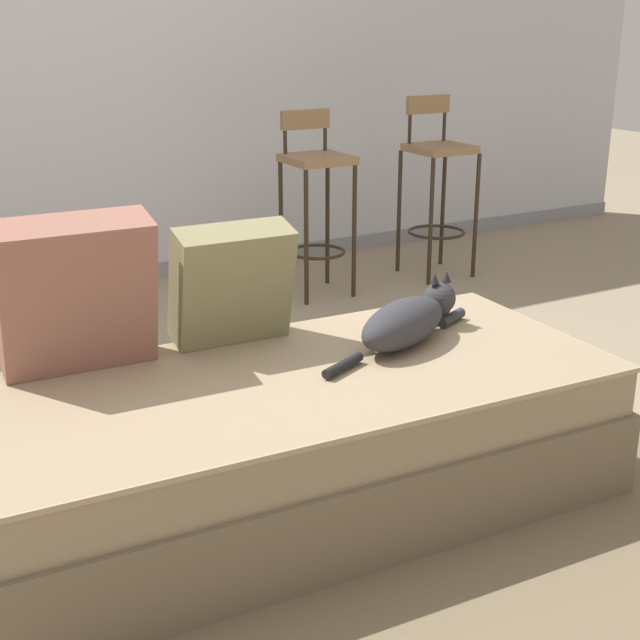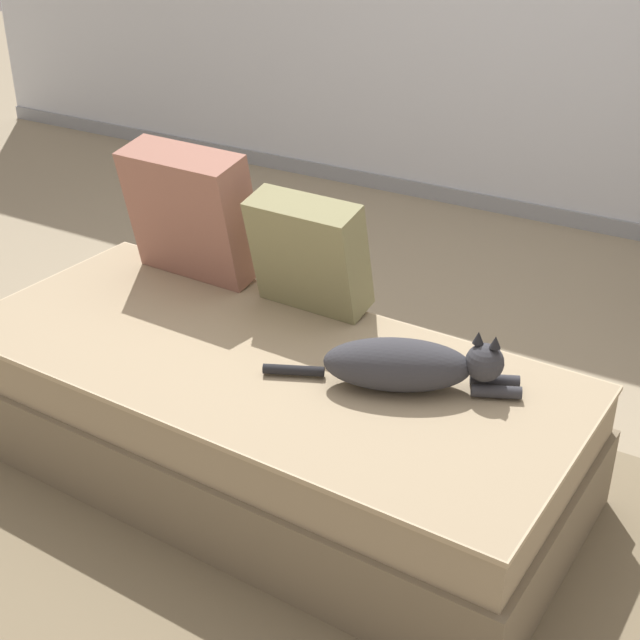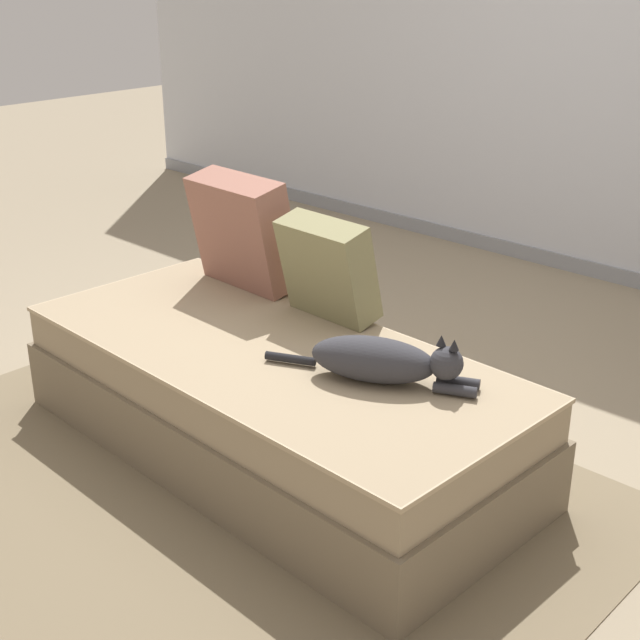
{
  "view_description": "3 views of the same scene",
  "coord_description": "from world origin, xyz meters",
  "px_view_note": "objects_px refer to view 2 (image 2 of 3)",
  "views": [
    {
      "loc": [
        -1.12,
        -2.59,
        1.46
      ],
      "look_at": [
        0.15,
        -0.3,
        0.55
      ],
      "focal_mm": 50.0,
      "sensor_mm": 36.0,
      "label": 1
    },
    {
      "loc": [
        1.36,
        -2.31,
        1.8
      ],
      "look_at": [
        0.15,
        -0.3,
        0.55
      ],
      "focal_mm": 50.0,
      "sensor_mm": 36.0,
      "label": 2
    },
    {
      "loc": [
        2.12,
        -2.39,
        1.76
      ],
      "look_at": [
        0.15,
        -0.3,
        0.55
      ],
      "focal_mm": 50.0,
      "sensor_mm": 36.0,
      "label": 3
    }
  ],
  "objects_px": {
    "throw_pillow_middle": "(309,254)",
    "cat": "(408,365)",
    "couch": "(263,414)",
    "throw_pillow_corner": "(191,213)"
  },
  "relations": [
    {
      "from": "couch",
      "to": "cat",
      "type": "relative_size",
      "value": 2.83
    },
    {
      "from": "couch",
      "to": "throw_pillow_middle",
      "type": "relative_size",
      "value": 5.03
    },
    {
      "from": "throw_pillow_middle",
      "to": "cat",
      "type": "relative_size",
      "value": 0.56
    },
    {
      "from": "cat",
      "to": "throw_pillow_middle",
      "type": "bearing_deg",
      "value": 150.96
    },
    {
      "from": "couch",
      "to": "throw_pillow_middle",
      "type": "height_order",
      "value": "throw_pillow_middle"
    },
    {
      "from": "throw_pillow_middle",
      "to": "cat",
      "type": "xyz_separation_m",
      "value": [
        0.5,
        -0.28,
        -0.13
      ]
    },
    {
      "from": "couch",
      "to": "throw_pillow_middle",
      "type": "xyz_separation_m",
      "value": [
        -0.04,
        0.34,
        0.41
      ]
    },
    {
      "from": "throw_pillow_middle",
      "to": "cat",
      "type": "bearing_deg",
      "value": -29.04
    },
    {
      "from": "throw_pillow_corner",
      "to": "throw_pillow_middle",
      "type": "bearing_deg",
      "value": -1.83
    },
    {
      "from": "throw_pillow_corner",
      "to": "throw_pillow_middle",
      "type": "distance_m",
      "value": 0.5
    }
  ]
}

